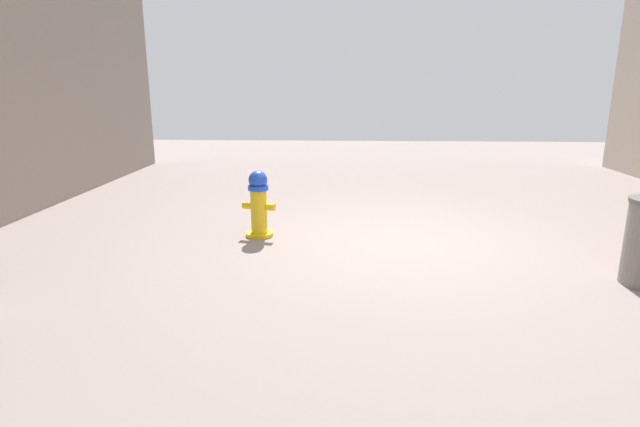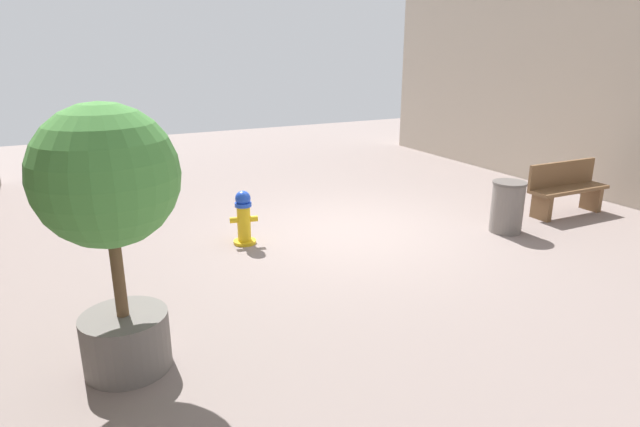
% 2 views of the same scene
% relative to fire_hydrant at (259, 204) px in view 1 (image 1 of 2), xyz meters
% --- Properties ---
extents(ground_plane, '(23.40, 23.40, 0.00)m').
position_rel_fire_hydrant_xyz_m(ground_plane, '(-1.80, 0.29, -0.42)').
color(ground_plane, gray).
extents(fire_hydrant, '(0.44, 0.42, 0.85)m').
position_rel_fire_hydrant_xyz_m(fire_hydrant, '(0.00, 0.00, 0.00)').
color(fire_hydrant, gold).
rests_on(fire_hydrant, ground_plane).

